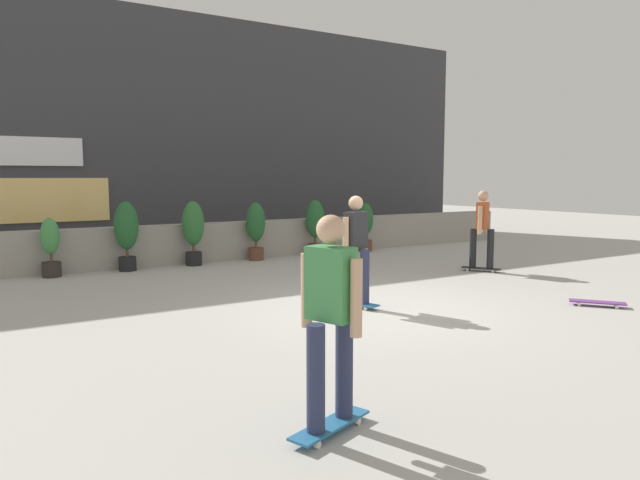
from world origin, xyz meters
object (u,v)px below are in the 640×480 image
at_px(potted_plant_0, 50,246).
at_px(potted_plant_3, 256,227).
at_px(potted_plant_4, 315,224).
at_px(skater_far_left, 356,246).
at_px(skater_mid_plaza, 331,314).
at_px(skater_by_wall_left, 482,227).
at_px(potted_plant_5, 366,225).
at_px(skateboard_near_camera, 597,302).
at_px(potted_plant_2, 193,228).
at_px(potted_plant_1, 126,231).

distance_m(potted_plant_0, potted_plant_3, 4.46).
height_order(potted_plant_4, skater_far_left, skater_far_left).
distance_m(potted_plant_4, skater_mid_plaza, 10.25).
height_order(potted_plant_0, skater_far_left, skater_far_left).
xyz_separation_m(potted_plant_4, skater_far_left, (-2.53, -5.34, 0.14)).
xyz_separation_m(skater_by_wall_left, skater_mid_plaza, (-6.88, -4.84, 0.00)).
distance_m(potted_plant_5, skateboard_near_camera, 7.34).
height_order(potted_plant_2, skater_by_wall_left, skater_by_wall_left).
bearing_deg(potted_plant_5, skateboard_near_camera, -97.12).
bearing_deg(potted_plant_1, potted_plant_4, -0.00).
bearing_deg(potted_plant_2, potted_plant_5, 0.00).
bearing_deg(skater_mid_plaza, skateboard_near_camera, 14.90).
bearing_deg(skater_far_left, potted_plant_2, 97.09).
height_order(potted_plant_0, skater_by_wall_left, skater_by_wall_left).
bearing_deg(skater_far_left, potted_plant_4, 64.67).
xyz_separation_m(potted_plant_1, skater_far_left, (2.12, -5.34, 0.09)).
distance_m(potted_plant_2, skater_far_left, 5.38).
bearing_deg(skateboard_near_camera, potted_plant_5, 82.88).
distance_m(skater_by_wall_left, skater_mid_plaza, 8.41).
xyz_separation_m(potted_plant_2, skateboard_near_camera, (3.85, -7.26, -0.77)).
height_order(potted_plant_2, potted_plant_5, potted_plant_2).
xyz_separation_m(potted_plant_0, potted_plant_5, (7.68, 0.00, 0.09)).
height_order(skater_mid_plaza, skateboard_near_camera, skater_mid_plaza).
bearing_deg(potted_plant_4, skateboard_near_camera, -84.78).
bearing_deg(potted_plant_4, potted_plant_2, 180.00).
xyz_separation_m(potted_plant_5, skater_mid_plaza, (-6.78, -8.82, 0.24)).
relative_size(potted_plant_3, skateboard_near_camera, 1.82).
relative_size(skater_mid_plaza, skateboard_near_camera, 2.24).
xyz_separation_m(skater_far_left, skater_by_wall_left, (4.19, 1.36, 0.00)).
xyz_separation_m(skater_far_left, skateboard_near_camera, (3.19, -1.92, -0.88)).
distance_m(potted_plant_0, potted_plant_2, 2.93).
relative_size(potted_plant_1, potted_plant_3, 1.06).
relative_size(potted_plant_1, skater_mid_plaza, 0.87).
distance_m(potted_plant_0, potted_plant_5, 7.68).
height_order(skater_by_wall_left, skateboard_near_camera, skater_by_wall_left).
xyz_separation_m(potted_plant_0, skater_far_left, (3.59, -5.34, 0.32)).
height_order(potted_plant_1, skater_far_left, skater_far_left).
bearing_deg(potted_plant_2, skater_far_left, -82.91).
distance_m(potted_plant_0, skateboard_near_camera, 9.94).
xyz_separation_m(potted_plant_4, skater_by_wall_left, (1.67, -3.98, 0.14)).
bearing_deg(potted_plant_3, skater_mid_plaza, -112.00).
distance_m(potted_plant_4, skateboard_near_camera, 7.33).
bearing_deg(skater_mid_plaza, potted_plant_0, 95.81).
xyz_separation_m(potted_plant_1, skater_by_wall_left, (6.31, -3.98, 0.09)).
relative_size(potted_plant_1, skater_by_wall_left, 0.87).
height_order(potted_plant_1, potted_plant_5, potted_plant_1).
xyz_separation_m(potted_plant_3, skater_by_wall_left, (3.32, -3.98, 0.16)).
distance_m(skater_far_left, skater_by_wall_left, 4.41).
bearing_deg(potted_plant_4, skater_far_left, -115.33).
xyz_separation_m(potted_plant_4, potted_plant_5, (1.57, 0.00, -0.10)).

